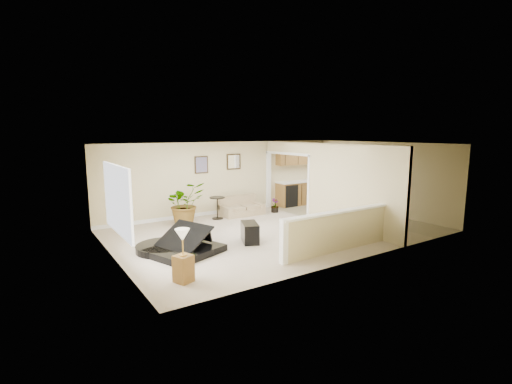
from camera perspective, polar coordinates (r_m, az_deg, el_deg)
floor at (r=10.84m, az=3.14°, el=-5.97°), size 9.00×9.00×0.00m
back_wall at (r=13.09m, az=-4.63°, el=2.23°), size 9.00×0.04×2.50m
front_wall at (r=8.40m, az=15.46°, el=-2.01°), size 9.00×0.04×2.50m
left_wall at (r=8.73m, az=-21.32°, el=-1.89°), size 0.04×6.00×2.50m
right_wall at (r=13.72m, az=18.50°, el=2.10°), size 0.04×6.00×2.50m
ceiling at (r=10.47m, az=3.26°, el=7.36°), size 9.00×6.00×0.04m
kitchen_vinyl at (r=12.91m, az=14.49°, el=-3.76°), size 2.70×6.00×0.01m
interior_partition at (r=11.92m, az=9.45°, el=1.29°), size 0.18×5.99×2.50m
pony_half_wall at (r=9.08m, az=12.25°, el=-5.79°), size 3.42×0.22×1.00m
left_window at (r=8.21m, az=-20.56°, el=-1.09°), size 0.05×2.15×1.45m
wall_art_left at (r=12.59m, az=-8.40°, el=4.17°), size 0.48×0.04×0.58m
wall_mirror at (r=13.16m, az=-3.46°, el=4.68°), size 0.55×0.04×0.55m
kitchen_cabinets at (r=14.72m, az=6.86°, el=1.47°), size 2.36×0.65×2.33m
piano at (r=8.96m, az=-11.57°, el=-5.38°), size 2.14×2.12×1.45m
piano_bench at (r=9.70m, az=-0.96°, el=-6.23°), size 0.65×0.85×0.51m
loveseat at (r=12.86m, az=-2.33°, el=-2.09°), size 1.47×0.85×0.84m
accent_table at (r=12.23m, az=-5.97°, el=-2.00°), size 0.50×0.50×0.73m
palm_plant at (r=11.67m, az=-10.90°, el=-1.76°), size 1.24×1.09×1.32m
small_plant at (r=13.24m, az=2.91°, el=-2.22°), size 0.32×0.32×0.50m
lamp_stand at (r=7.28m, az=-11.14°, el=-10.18°), size 0.39×0.39×1.04m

